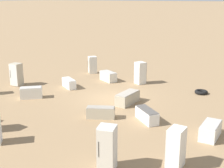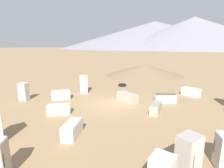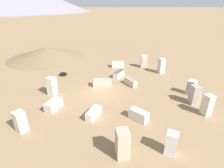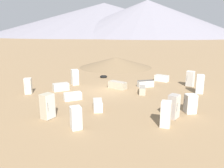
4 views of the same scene
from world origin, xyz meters
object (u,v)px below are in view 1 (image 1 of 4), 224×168
Objects in this scene: discarded_fridge_9 at (140,73)px; discarded_fridge_11 at (107,148)px; discarded_fridge_7 at (176,148)px; discarded_fridge_15 at (16,74)px; discarded_fridge_3 at (101,112)px; discarded_fridge_13 at (92,65)px; discarded_fridge_0 at (69,83)px; discarded_fridge_1 at (108,76)px; discarded_fridge_6 at (31,93)px; discarded_fridge_10 at (210,130)px; scrap_tire at (201,92)px; discarded_fridge_2 at (147,115)px; discarded_fridge_4 at (127,98)px.

discarded_fridge_11 reaches higher than discarded_fridge_9.
discarded_fridge_7 is 15.78m from discarded_fridge_15.
discarded_fridge_3 is 1.10× the size of discarded_fridge_13.
discarded_fridge_0 is 0.87× the size of discarded_fridge_11.
discarded_fridge_3 is 6.24m from discarded_fridge_7.
discarded_fridge_11 is (-7.58, 11.42, 0.54)m from discarded_fridge_1.
discarded_fridge_3 is 6.11m from discarded_fridge_6.
discarded_fridge_1 is at bearing 44.22° from discarded_fridge_7.
discarded_fridge_11 is at bearing 60.41° from discarded_fridge_10.
discarded_fridge_13 is 1.65× the size of scrap_tire.
discarded_fridge_11 is 16.50m from discarded_fridge_13.
discarded_fridge_7 reaches higher than discarded_fridge_1.
discarded_fridge_6 is (6.10, -0.40, 0.05)m from discarded_fridge_3.
discarded_fridge_0 is 0.92× the size of discarded_fridge_9.
discarded_fridge_3 is 8.45m from scrap_tire.
discarded_fridge_7 is 16.81m from discarded_fridge_13.
discarded_fridge_2 is at bearing 169.05° from discarded_fridge_15.
discarded_fridge_6 is at bearing -44.88° from discarded_fridge_11.
discarded_fridge_11 is (2.63, 5.19, 0.55)m from discarded_fridge_10.
discarded_fridge_10 is at bearing 122.42° from discarded_fridge_2.
discarded_fridge_0 is 8.48m from discarded_fridge_2.
discarded_fridge_4 is at bearing 151.01° from discarded_fridge_3.
discarded_fridge_11 reaches higher than discarded_fridge_6.
discarded_fridge_3 is at bearing -89.97° from discarded_fridge_4.
discarded_fridge_4 is 1.20× the size of discarded_fridge_10.
discarded_fridge_1 is 1.02× the size of discarded_fridge_7.
discarded_fridge_15 is 1.88× the size of scrap_tire.
discarded_fridge_2 is at bearing -177.96° from discarded_fridge_13.
discarded_fridge_15 is at bearing -59.42° from discarded_fridge_2.
discarded_fridge_15 is (5.26, 5.03, 0.49)m from discarded_fridge_1.
discarded_fridge_13 reaches higher than discarded_fridge_1.
discarded_fridge_6 is (8.53, 0.61, 0.03)m from discarded_fridge_2.
discarded_fridge_6 is at bearing 74.26° from discarded_fridge_7.
discarded_fridge_13 is at bearing -169.93° from discarded_fridge_3.
discarded_fridge_15 reaches higher than discarded_fridge_4.
discarded_fridge_0 is 9.81m from scrap_tire.
scrap_tire is (-8.97, -3.98, -0.22)m from discarded_fridge_0.
discarded_fridge_2 is at bearing 82.05° from scrap_tire.
discarded_fridge_15 is at bearing -159.98° from discarded_fridge_6.
discarded_fridge_9 is at bearing 162.72° from discarded_fridge_3.
discarded_fridge_9 reaches higher than discarded_fridge_7.
discarded_fridge_11 is 1.99× the size of scrap_tire.
discarded_fridge_11 is at bearing 45.45° from discarded_fridge_2.
discarded_fridge_6 is at bearing 37.77° from scrap_tire.
discarded_fridge_1 is at bearing 5.16° from scrap_tire.
discarded_fridge_9 is (7.20, -10.47, 0.03)m from discarded_fridge_7.
discarded_fridge_13 is (12.91, -7.71, 0.39)m from discarded_fridge_10.
discarded_fridge_1 is at bearing 136.28° from discarded_fridge_4.
discarded_fridge_7 reaches higher than discarded_fridge_4.
discarded_fridge_0 reaches higher than discarded_fridge_3.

